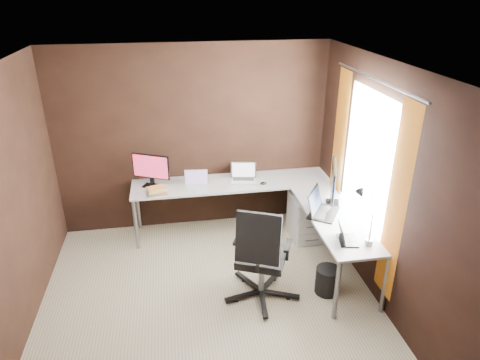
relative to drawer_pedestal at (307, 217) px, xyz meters
name	(u,v)px	position (x,y,z in m)	size (l,w,h in m)	color
room	(241,193)	(-1.09, -1.08, 0.98)	(3.60, 3.60, 2.50)	#C5B799
desk	(267,199)	(-0.59, -0.11, 0.38)	(2.65, 2.25, 0.73)	white
drawer_pedestal	(307,217)	(0.00, 0.00, 0.00)	(0.42, 0.50, 0.60)	white
monitor_left	(151,169)	(-2.00, 0.40, 0.68)	(0.47, 0.25, 0.44)	black
monitor_right	(333,182)	(0.12, -0.47, 0.72)	(0.25, 0.59, 0.51)	black
laptop_white	(196,183)	(-1.44, 0.30, 0.48)	(0.32, 0.24, 0.20)	white
laptop_silver	(243,176)	(-0.80, 0.39, 0.48)	(0.38, 0.30, 0.23)	silver
laptop_black_big	(320,208)	(-0.08, -0.66, 0.49)	(0.48, 0.52, 0.28)	black
laptop_black_small	(346,237)	(-0.02, -1.27, 0.47)	(0.23, 0.29, 0.18)	black
book_stack	(157,191)	(-1.94, 0.17, 0.47)	(0.28, 0.24, 0.08)	#9B7553
mouse_left	(154,193)	(-1.98, 0.15, 0.45)	(0.08, 0.05, 0.03)	black
mouse_corner	(263,183)	(-0.56, 0.20, 0.45)	(0.09, 0.06, 0.04)	black
desk_lamp	(364,210)	(0.12, -1.31, 0.81)	(0.19, 0.22, 0.60)	slate
office_chair	(261,272)	(-0.87, -1.12, 0.03)	(0.65, 0.69, 1.14)	black
wastebasket	(327,280)	(-0.12, -1.15, -0.15)	(0.27, 0.27, 0.31)	black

